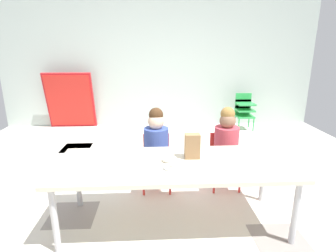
# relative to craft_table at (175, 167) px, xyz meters

# --- Properties ---
(ground_plane) EXTENTS (6.09, 5.39, 0.02)m
(ground_plane) POSITION_rel_craft_table_xyz_m (-0.06, 0.61, -0.55)
(ground_plane) COLOR silver
(back_wall) EXTENTS (6.09, 0.10, 2.44)m
(back_wall) POSITION_rel_craft_table_xyz_m (-0.05, 3.30, 0.68)
(back_wall) COLOR #B2C1B7
(back_wall) RESTS_ON ground_plane
(craft_table) EXTENTS (2.00, 0.76, 0.58)m
(craft_table) POSITION_rel_craft_table_xyz_m (0.00, 0.00, 0.00)
(craft_table) COLOR beige
(craft_table) RESTS_ON ground_plane
(seated_child_near_camera) EXTENTS (0.32, 0.32, 0.92)m
(seated_child_near_camera) POSITION_rel_craft_table_xyz_m (-0.15, 0.61, 0.02)
(seated_child_near_camera) COLOR red
(seated_child_near_camera) RESTS_ON ground_plane
(seated_child_middle_seat) EXTENTS (0.32, 0.32, 0.92)m
(seated_child_middle_seat) POSITION_rel_craft_table_xyz_m (0.60, 0.61, 0.02)
(seated_child_middle_seat) COLOR red
(seated_child_middle_seat) RESTS_ON ground_plane
(kid_chair_green_stack) EXTENTS (0.32, 0.30, 0.68)m
(kid_chair_green_stack) POSITION_rel_craft_table_xyz_m (1.56, 2.87, -0.14)
(kid_chair_green_stack) COLOR green
(kid_chair_green_stack) RESTS_ON ground_plane
(folded_activity_table) EXTENTS (0.90, 0.29, 1.09)m
(folded_activity_table) POSITION_rel_craft_table_xyz_m (-1.78, 3.10, -0.00)
(folded_activity_table) COLOR red
(folded_activity_table) RESTS_ON ground_plane
(paper_bag_brown) EXTENTS (0.13, 0.09, 0.22)m
(paper_bag_brown) POSITION_rel_craft_table_xyz_m (0.16, 0.10, 0.15)
(paper_bag_brown) COLOR #9E754C
(paper_bag_brown) RESTS_ON craft_table
(paper_plate_near_edge) EXTENTS (0.18, 0.18, 0.01)m
(paper_plate_near_edge) POSITION_rel_craft_table_xyz_m (-0.05, -0.14, 0.05)
(paper_plate_near_edge) COLOR white
(paper_plate_near_edge) RESTS_ON craft_table
(paper_plate_center_table) EXTENTS (0.18, 0.18, 0.01)m
(paper_plate_center_table) POSITION_rel_craft_table_xyz_m (-0.33, -0.13, 0.05)
(paper_plate_center_table) COLOR white
(paper_plate_center_table) RESTS_ON craft_table
(donut_powdered_on_plate) EXTENTS (0.11, 0.11, 0.03)m
(donut_powdered_on_plate) POSITION_rel_craft_table_xyz_m (-0.05, -0.14, 0.07)
(donut_powdered_on_plate) COLOR white
(donut_powdered_on_plate) RESTS_ON craft_table
(donut_powdered_loose) EXTENTS (0.12, 0.12, 0.04)m
(donut_powdered_loose) POSITION_rel_craft_table_xyz_m (-0.05, 0.03, 0.06)
(donut_powdered_loose) COLOR white
(donut_powdered_loose) RESTS_ON craft_table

